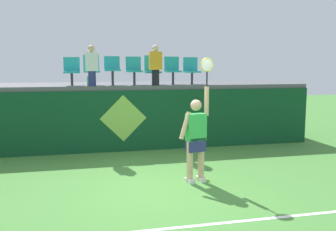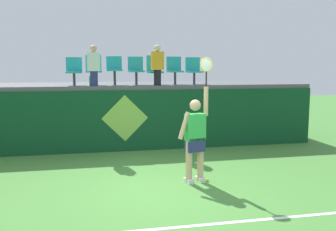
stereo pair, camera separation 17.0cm
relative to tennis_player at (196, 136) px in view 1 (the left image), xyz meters
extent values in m
plane|color=#478438|center=(-0.75, -0.36, -0.94)|extent=(40.00, 40.00, 0.00)
cube|color=#0F4223|center=(-0.75, 3.09, -0.10)|extent=(10.38, 0.20, 1.67)
cube|color=#56565B|center=(-0.75, 4.44, 0.79)|extent=(10.38, 2.80, 0.12)
cube|color=white|center=(-0.75, -1.99, -0.94)|extent=(9.34, 0.08, 0.01)
cube|color=white|center=(-0.13, -0.03, -0.90)|extent=(0.17, 0.28, 0.08)
cube|color=white|center=(0.12, 0.03, -0.90)|extent=(0.17, 0.28, 0.08)
cylinder|color=#DBAD84|center=(-0.13, -0.03, -0.51)|extent=(0.13, 0.13, 0.85)
cylinder|color=#DBAD84|center=(0.12, 0.03, -0.51)|extent=(0.13, 0.13, 0.85)
cube|color=navy|center=(-0.01, 0.00, -0.17)|extent=(0.40, 0.29, 0.28)
cube|color=green|center=(-0.01, 0.00, 0.18)|extent=(0.42, 0.30, 0.54)
sphere|color=#DBAD84|center=(-0.01, 0.00, 0.62)|extent=(0.22, 0.22, 0.22)
cylinder|color=#DBAD84|center=(-0.24, -0.05, 0.23)|extent=(0.27, 0.14, 0.55)
cylinder|color=#DBAD84|center=(0.23, 0.05, 0.69)|extent=(0.09, 0.09, 0.58)
cylinder|color=black|center=(0.23, 0.05, 1.13)|extent=(0.03, 0.03, 0.30)
torus|color=gold|center=(0.23, 0.05, 1.41)|extent=(0.28, 0.08, 0.28)
ellipsoid|color=silver|center=(0.23, 0.05, 1.41)|extent=(0.24, 0.07, 0.24)
sphere|color=#D1E533|center=(0.25, -0.03, -0.91)|extent=(0.07, 0.07, 0.07)
cylinder|color=#26B272|center=(-2.02, 3.25, 0.98)|extent=(0.08, 0.08, 0.27)
cylinder|color=#38383D|center=(-2.46, 3.59, 1.02)|extent=(0.07, 0.07, 0.34)
cube|color=teal|center=(-2.46, 3.59, 1.21)|extent=(0.44, 0.42, 0.05)
cube|color=teal|center=(-2.46, 3.78, 1.44)|extent=(0.44, 0.04, 0.39)
cylinder|color=#38383D|center=(-1.92, 3.59, 1.03)|extent=(0.07, 0.07, 0.36)
cube|color=teal|center=(-1.92, 3.59, 1.23)|extent=(0.44, 0.42, 0.05)
cube|color=teal|center=(-1.92, 3.78, 1.48)|extent=(0.44, 0.04, 0.44)
cylinder|color=#38383D|center=(-1.35, 3.59, 1.05)|extent=(0.07, 0.07, 0.39)
cube|color=teal|center=(-1.35, 3.59, 1.27)|extent=(0.44, 0.42, 0.05)
cube|color=teal|center=(-1.35, 3.78, 1.48)|extent=(0.44, 0.04, 0.37)
cylinder|color=#38383D|center=(-0.73, 3.59, 1.03)|extent=(0.07, 0.07, 0.36)
cube|color=teal|center=(-0.73, 3.59, 1.24)|extent=(0.44, 0.42, 0.05)
cube|color=teal|center=(-0.73, 3.78, 1.46)|extent=(0.44, 0.04, 0.40)
cylinder|color=#38383D|center=(-0.19, 3.59, 1.02)|extent=(0.07, 0.07, 0.33)
cube|color=teal|center=(-0.19, 3.59, 1.21)|extent=(0.44, 0.42, 0.05)
cube|color=teal|center=(-0.19, 3.78, 1.46)|extent=(0.44, 0.04, 0.46)
cylinder|color=#38383D|center=(0.41, 3.59, 1.03)|extent=(0.07, 0.07, 0.35)
cube|color=teal|center=(0.41, 3.59, 1.23)|extent=(0.44, 0.42, 0.05)
cube|color=teal|center=(0.41, 3.78, 1.46)|extent=(0.44, 0.04, 0.41)
cylinder|color=#38383D|center=(0.99, 3.59, 1.02)|extent=(0.07, 0.07, 0.34)
cube|color=teal|center=(0.99, 3.59, 1.22)|extent=(0.44, 0.42, 0.05)
cube|color=teal|center=(0.99, 3.78, 1.45)|extent=(0.44, 0.04, 0.41)
cylinder|color=black|center=(-0.19, 3.20, 1.07)|extent=(0.20, 0.20, 0.43)
cube|color=orange|center=(-0.19, 3.20, 1.53)|extent=(0.34, 0.20, 0.50)
sphere|color=beige|center=(-0.19, 3.20, 1.87)|extent=(0.19, 0.19, 0.19)
cylinder|color=navy|center=(-1.92, 3.21, 1.05)|extent=(0.20, 0.20, 0.40)
cube|color=white|center=(-1.92, 3.21, 1.50)|extent=(0.34, 0.20, 0.50)
sphere|color=#DBAD84|center=(-1.92, 3.21, 1.84)|extent=(0.19, 0.19, 0.19)
cube|color=#0F4223|center=(-1.13, 2.98, -0.94)|extent=(0.90, 0.01, 0.00)
plane|color=#8CC64C|center=(-1.13, 2.98, -0.02)|extent=(1.27, 0.00, 1.27)
camera|label=1|loc=(-2.15, -6.86, 1.37)|focal=39.15mm
camera|label=2|loc=(-1.99, -6.89, 1.37)|focal=39.15mm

